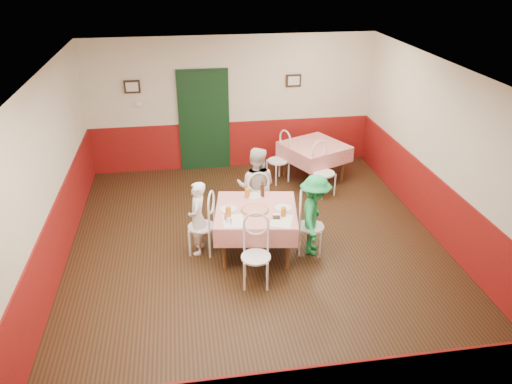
{
  "coord_description": "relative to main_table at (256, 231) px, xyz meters",
  "views": [
    {
      "loc": [
        -1.07,
        -6.66,
        4.36
      ],
      "look_at": [
        -0.04,
        -0.03,
        1.05
      ],
      "focal_mm": 35.0,
      "sensor_mm": 36.0,
      "label": 1
    }
  ],
  "objects": [
    {
      "name": "floor",
      "position": [
        0.04,
        0.03,
        -0.38
      ],
      "size": [
        7.0,
        7.0,
        0.0
      ],
      "primitive_type": "plane",
      "color": "black",
      "rests_on": "ground"
    },
    {
      "name": "ceiling",
      "position": [
        0.04,
        0.03,
        2.42
      ],
      "size": [
        7.0,
        7.0,
        0.0
      ],
      "primitive_type": "plane",
      "color": "white",
      "rests_on": "back_wall"
    },
    {
      "name": "back_wall",
      "position": [
        0.04,
        3.53,
        1.02
      ],
      "size": [
        6.0,
        0.1,
        2.8
      ],
      "primitive_type": "cube",
      "color": "beige",
      "rests_on": "ground"
    },
    {
      "name": "front_wall",
      "position": [
        0.04,
        -3.47,
        1.02
      ],
      "size": [
        6.0,
        0.1,
        2.8
      ],
      "primitive_type": "cube",
      "color": "beige",
      "rests_on": "ground"
    },
    {
      "name": "left_wall",
      "position": [
        -2.96,
        0.03,
        1.02
      ],
      "size": [
        0.1,
        7.0,
        2.8
      ],
      "primitive_type": "cube",
      "color": "beige",
      "rests_on": "ground"
    },
    {
      "name": "right_wall",
      "position": [
        3.04,
        0.03,
        1.02
      ],
      "size": [
        0.1,
        7.0,
        2.8
      ],
      "primitive_type": "cube",
      "color": "beige",
      "rests_on": "ground"
    },
    {
      "name": "wainscot_back",
      "position": [
        0.04,
        3.51,
        0.12
      ],
      "size": [
        6.0,
        0.03,
        1.0
      ],
      "primitive_type": "cube",
      "color": "maroon",
      "rests_on": "ground"
    },
    {
      "name": "wainscot_left",
      "position": [
        -2.95,
        0.03,
        0.12
      ],
      "size": [
        0.03,
        7.0,
        1.0
      ],
      "primitive_type": "cube",
      "color": "maroon",
      "rests_on": "ground"
    },
    {
      "name": "wainscot_right",
      "position": [
        3.02,
        0.03,
        0.12
      ],
      "size": [
        0.03,
        7.0,
        1.0
      ],
      "primitive_type": "cube",
      "color": "maroon",
      "rests_on": "ground"
    },
    {
      "name": "door",
      "position": [
        -0.56,
        3.48,
        0.68
      ],
      "size": [
        0.96,
        0.06,
        2.1
      ],
      "primitive_type": "cube",
      "color": "black",
      "rests_on": "ground"
    },
    {
      "name": "picture_left",
      "position": [
        -1.96,
        3.48,
        1.48
      ],
      "size": [
        0.32,
        0.03,
        0.26
      ],
      "primitive_type": "cube",
      "color": "black",
      "rests_on": "back_wall"
    },
    {
      "name": "picture_right",
      "position": [
        1.34,
        3.48,
        1.48
      ],
      "size": [
        0.32,
        0.03,
        0.26
      ],
      "primitive_type": "cube",
      "color": "black",
      "rests_on": "back_wall"
    },
    {
      "name": "thermostat",
      "position": [
        -1.86,
        3.48,
        1.12
      ],
      "size": [
        0.1,
        0.03,
        0.1
      ],
      "primitive_type": "cube",
      "color": "white",
      "rests_on": "back_wall"
    },
    {
      "name": "main_table",
      "position": [
        0.0,
        0.0,
        0.0
      ],
      "size": [
        1.39,
        1.39,
        0.77
      ],
      "primitive_type": "cube",
      "rotation": [
        0.0,
        0.0,
        -0.16
      ],
      "color": "red",
      "rests_on": "ground"
    },
    {
      "name": "second_table",
      "position": [
        1.6,
        2.55,
        0.0
      ],
      "size": [
        1.49,
        1.49,
        0.77
      ],
      "primitive_type": "cube",
      "rotation": [
        0.0,
        0.0,
        0.43
      ],
      "color": "red",
      "rests_on": "ground"
    },
    {
      "name": "chair_left",
      "position": [
        -0.84,
        0.13,
        0.08
      ],
      "size": [
        0.53,
        0.53,
        0.9
      ],
      "primitive_type": null,
      "rotation": [
        0.0,
        0.0,
        -1.88
      ],
      "color": "white",
      "rests_on": "ground"
    },
    {
      "name": "chair_right",
      "position": [
        0.84,
        -0.13,
        0.08
      ],
      "size": [
        0.52,
        0.52,
        0.9
      ],
      "primitive_type": null,
      "rotation": [
        0.0,
        0.0,
        1.3
      ],
      "color": "white",
      "rests_on": "ground"
    },
    {
      "name": "chair_far",
      "position": [
        0.13,
        0.84,
        0.08
      ],
      "size": [
        0.45,
        0.45,
        0.9
      ],
      "primitive_type": null,
      "rotation": [
        0.0,
        0.0,
        3.22
      ],
      "color": "white",
      "rests_on": "ground"
    },
    {
      "name": "chair_near",
      "position": [
        -0.13,
        -0.84,
        0.08
      ],
      "size": [
        0.48,
        0.48,
        0.9
      ],
      "primitive_type": null,
      "rotation": [
        0.0,
        0.0,
        -0.16
      ],
      "color": "white",
      "rests_on": "ground"
    },
    {
      "name": "chair_second_a",
      "position": [
        0.85,
        2.55,
        0.08
      ],
      "size": [
        0.56,
        0.56,
        0.9
      ],
      "primitive_type": null,
      "rotation": [
        0.0,
        0.0,
        -1.14
      ],
      "color": "white",
      "rests_on": "ground"
    },
    {
      "name": "chair_second_b",
      "position": [
        1.6,
        1.8,
        0.08
      ],
      "size": [
        0.56,
        0.56,
        0.9
      ],
      "primitive_type": null,
      "rotation": [
        0.0,
        0.0,
        0.43
      ],
      "color": "white",
      "rests_on": "ground"
    },
    {
      "name": "pizza",
      "position": [
        -0.02,
        -0.04,
        0.4
      ],
      "size": [
        0.47,
        0.47,
        0.03
      ],
      "primitive_type": "cylinder",
      "rotation": [
        0.0,
        0.0,
        -0.16
      ],
      "color": "#B74723",
      "rests_on": "main_table"
    },
    {
      "name": "plate_left",
      "position": [
        -0.42,
        0.04,
        0.39
      ],
      "size": [
        0.29,
        0.29,
        0.01
      ],
      "primitive_type": "cylinder",
      "rotation": [
        0.0,
        0.0,
        -0.16
      ],
      "color": "white",
      "rests_on": "main_table"
    },
    {
      "name": "plate_right",
      "position": [
        0.41,
        -0.04,
        0.39
      ],
      "size": [
        0.29,
        0.29,
        0.01
      ],
      "primitive_type": "cylinder",
      "rotation": [
        0.0,
        0.0,
        -0.16
      ],
      "color": "white",
      "rests_on": "main_table"
    },
    {
      "name": "plate_far",
      "position": [
        0.04,
        0.43,
        0.39
      ],
      "size": [
        0.29,
        0.29,
        0.01
      ],
      "primitive_type": "cylinder",
      "rotation": [
        0.0,
        0.0,
        -0.16
      ],
      "color": "white",
      "rests_on": "main_table"
    },
    {
      "name": "glass_a",
      "position": [
        -0.44,
        -0.16,
        0.46
      ],
      "size": [
        0.09,
        0.09,
        0.15
      ],
      "primitive_type": "cylinder",
      "rotation": [
        0.0,
        0.0,
        -0.16
      ],
      "color": "#BF7219",
      "rests_on": "main_table"
    },
    {
      "name": "glass_b",
      "position": [
        0.37,
        -0.28,
        0.46
      ],
      "size": [
        0.09,
        0.09,
        0.14
      ],
      "primitive_type": "cylinder",
      "rotation": [
        0.0,
        0.0,
        -0.16
      ],
      "color": "#BF7219",
      "rests_on": "main_table"
    },
    {
      "name": "glass_c",
      "position": [
        -0.08,
        0.41,
        0.46
      ],
      "size": [
        0.09,
        0.09,
        0.14
      ],
      "primitive_type": "cylinder",
      "rotation": [
        0.0,
        0.0,
        -0.16
      ],
      "color": "#BF7219",
      "rests_on": "main_table"
    },
    {
      "name": "beer_bottle",
      "position": [
        0.17,
        0.41,
        0.5
      ],
      "size": [
        0.07,
        0.07,
        0.23
      ],
      "primitive_type": "cylinder",
      "rotation": [
        0.0,
        0.0,
        -0.16
      ],
      "color": "#381C0A",
      "rests_on": "main_table"
    },
    {
      "name": "shaker_a",
      "position": [
        -0.48,
        -0.35,
        0.43
      ],
      "size": [
        0.04,
        0.04,
        0.09
      ],
      "primitive_type": "cylinder",
      "rotation": [
        0.0,
        0.0,
        -0.16
      ],
      "color": "silver",
      "rests_on": "main_table"
    },
    {
      "name": "shaker_b",
      "position": [
        -0.43,
        -0.41,
        0.43
      ],
      "size": [
        0.04,
        0.04,
        0.09
      ],
      "primitive_type": "cylinder",
      "rotation": [
        0.0,
        0.0,
        -0.16
      ],
      "color": "silver",
      "rests_on": "main_table"
    },
    {
      "name": "shaker_c",
      "position": [
        -0.49,
        -0.26,
        0.43
      ],
      "size": [
        0.04,
        0.04,
        0.09
      ],
      "primitive_type": "cylinder",
      "rotation": [
        0.0,
        0.0,
        -0.16
      ],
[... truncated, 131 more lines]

